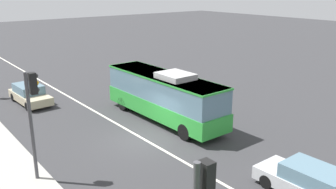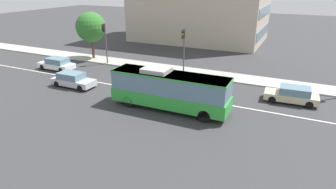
{
  "view_description": "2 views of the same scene",
  "coord_description": "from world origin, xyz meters",
  "px_view_note": "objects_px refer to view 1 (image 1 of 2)",
  "views": [
    {
      "loc": [
        -16.36,
        11.05,
        8.75
      ],
      "look_at": [
        1.86,
        -3.26,
        1.72
      ],
      "focal_mm": 38.68,
      "sensor_mm": 36.0,
      "label": 1
    },
    {
      "loc": [
        11.28,
        -23.05,
        10.14
      ],
      "look_at": [
        1.72,
        -2.93,
        1.29
      ],
      "focal_mm": 30.85,
      "sensor_mm": 36.0,
      "label": 2
    }
  ],
  "objects_px": {
    "transit_bus": "(164,94)",
    "traffic_light_near_corner": "(33,108)",
    "sedan_silver": "(310,182)",
    "sedan_beige": "(30,94)"
  },
  "relations": [
    {
      "from": "sedan_silver",
      "to": "traffic_light_near_corner",
      "type": "distance_m",
      "value": 12.43
    },
    {
      "from": "sedan_silver",
      "to": "sedan_beige",
      "type": "relative_size",
      "value": 0.99
    },
    {
      "from": "sedan_beige",
      "to": "traffic_light_near_corner",
      "type": "height_order",
      "value": "traffic_light_near_corner"
    },
    {
      "from": "sedan_beige",
      "to": "traffic_light_near_corner",
      "type": "xyz_separation_m",
      "value": [
        -11.86,
        3.42,
        2.84
      ]
    },
    {
      "from": "sedan_silver",
      "to": "sedan_beige",
      "type": "height_order",
      "value": "same"
    },
    {
      "from": "transit_bus",
      "to": "sedan_beige",
      "type": "bearing_deg",
      "value": 32.15
    },
    {
      "from": "sedan_beige",
      "to": "transit_bus",
      "type": "bearing_deg",
      "value": 29.95
    },
    {
      "from": "transit_bus",
      "to": "sedan_silver",
      "type": "height_order",
      "value": "transit_bus"
    },
    {
      "from": "sedan_silver",
      "to": "sedan_beige",
      "type": "bearing_deg",
      "value": 13.29
    },
    {
      "from": "transit_bus",
      "to": "traffic_light_near_corner",
      "type": "distance_m",
      "value": 9.87
    }
  ]
}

